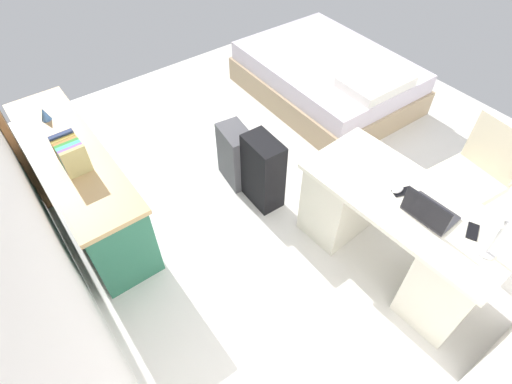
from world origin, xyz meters
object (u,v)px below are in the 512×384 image
office_chair (469,182)px  figurine_small (44,114)px  credenza (83,184)px  cell_phone_near_laptop (473,231)px  cell_phone_by_mouse (403,192)px  bed (327,78)px  suitcase_spare_grey (236,156)px  desk_lamp (498,221)px  laptop (428,212)px  suitcase_black (263,172)px  computer_mouse (397,189)px  desk (395,231)px

office_chair → figurine_small: (2.37, 2.48, 0.36)m
credenza → cell_phone_near_laptop: (-2.26, -1.75, 0.37)m
cell_phone_by_mouse → figurine_small: bearing=57.1°
office_chair → bed: office_chair is taller
suitcase_spare_grey → desk_lamp: 2.13m
laptop → cell_phone_near_laptop: laptop is taller
credenza → cell_phone_by_mouse: bearing=-136.9°
credenza → cell_phone_by_mouse: (-1.79, -1.67, 0.37)m
office_chair → figurine_small: bearing=46.2°
suitcase_spare_grey → laptop: size_ratio=1.75×
bed → cell_phone_near_laptop: size_ratio=14.18×
suitcase_black → cell_phone_near_laptop: (-1.51, -0.47, 0.40)m
credenza → cell_phone_by_mouse: size_ratio=13.24×
bed → cell_phone_by_mouse: size_ratio=14.18×
suitcase_spare_grey → figurine_small: bearing=62.7°
computer_mouse → cell_phone_near_laptop: bearing=-171.6°
cell_phone_near_laptop → figurine_small: size_ratio=1.24×
computer_mouse → cell_phone_near_laptop: (-0.51, -0.10, -0.01)m
desk → credenza: bearing=41.7°
credenza → suitcase_spare_grey: credenza is taller
office_chair → credenza: office_chair is taller
credenza → office_chair: bearing=-127.5°
suitcase_black → suitcase_spare_grey: (0.35, 0.03, -0.05)m
computer_mouse → figurine_small: size_ratio=0.91×
suitcase_black → cell_phone_by_mouse: size_ratio=4.91×
cell_phone_by_mouse → desk_lamp: desk_lamp is taller
credenza → cell_phone_near_laptop: 2.89m
credenza → computer_mouse: (-1.75, -1.65, 0.38)m
office_chair → cell_phone_near_laptop: 0.87m
credenza → desk: bearing=-138.3°
bed → suitcase_spare_grey: 1.67m
credenza → desk_lamp: bearing=-144.6°
desk → suitcase_black: 1.16m
bed → suitcase_black: 1.77m
desk → computer_mouse: size_ratio=14.74×
cell_phone_near_laptop → office_chair: bearing=-88.3°
bed → desk_lamp: 2.81m
credenza → cell_phone_near_laptop: cell_phone_near_laptop is taller
suitcase_black → computer_mouse: (-1.00, -0.37, 0.41)m
suitcase_spare_grey → cell_phone_by_mouse: size_ratio=4.13×
desk → cell_phone_by_mouse: bearing=-17.1°
suitcase_black → cell_phone_near_laptop: cell_phone_near_laptop is taller
suitcase_black → cell_phone_near_laptop: 1.64m
office_chair → computer_mouse: (0.15, 0.82, 0.32)m
credenza → suitcase_black: bearing=-120.5°
suitcase_black → figurine_small: 1.83m
suitcase_spare_grey → cell_phone_near_laptop: cell_phone_near_laptop is taller
desk → credenza: size_ratio=0.82×
suitcase_black → desk_lamp: size_ratio=1.93×
office_chair → credenza: bearing=52.5°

